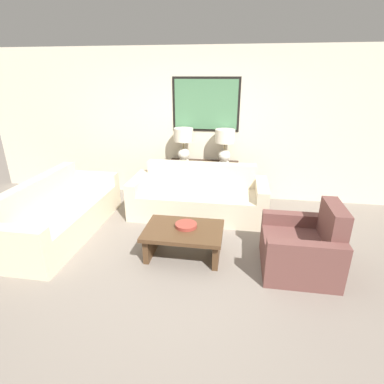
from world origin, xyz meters
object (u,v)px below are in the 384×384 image
(couch_by_side, at_px, (60,215))
(decorative_bowl, at_px, (186,225))
(console_table, at_px, (203,181))
(couch_by_back_wall, at_px, (198,198))
(coffee_table, at_px, (184,236))
(armchair_near_back_wall, at_px, (303,248))
(table_lamp_right, at_px, (225,142))
(table_lamp_left, at_px, (184,141))

(couch_by_side, xyz_separation_m, decorative_bowl, (1.92, -0.27, 0.13))
(console_table, relative_size, couch_by_back_wall, 0.57)
(coffee_table, height_order, armchair_near_back_wall, armchair_near_back_wall)
(couch_by_side, bearing_deg, table_lamp_right, 34.79)
(couch_by_back_wall, distance_m, armchair_near_back_wall, 1.94)
(table_lamp_left, relative_size, armchair_near_back_wall, 0.69)
(table_lamp_left, height_order, couch_by_side, table_lamp_left)
(table_lamp_right, bearing_deg, armchair_near_back_wall, -61.80)
(console_table, height_order, table_lamp_left, table_lamp_left)
(couch_by_back_wall, bearing_deg, decorative_bowl, -89.74)
(coffee_table, distance_m, armchair_near_back_wall, 1.44)
(table_lamp_left, bearing_deg, coffee_table, -79.70)
(couch_by_back_wall, distance_m, couch_by_side, 2.13)
(table_lamp_right, height_order, decorative_bowl, table_lamp_right)
(table_lamp_right, height_order, couch_by_back_wall, table_lamp_right)
(table_lamp_left, xyz_separation_m, coffee_table, (0.35, -1.91, -0.82))
(table_lamp_right, bearing_deg, couch_by_back_wall, -119.18)
(table_lamp_right, distance_m, decorative_bowl, 2.01)
(table_lamp_right, xyz_separation_m, couch_by_side, (-2.28, -1.58, -0.82))
(console_table, xyz_separation_m, couch_by_side, (-1.91, -1.58, -0.08))
(table_lamp_left, height_order, table_lamp_right, same)
(table_lamp_left, distance_m, coffee_table, 2.11)
(couch_by_back_wall, xyz_separation_m, armchair_near_back_wall, (1.42, -1.32, 0.00))
(table_lamp_left, relative_size, couch_by_side, 0.27)
(coffee_table, bearing_deg, couch_by_side, 170.07)
(table_lamp_right, height_order, armchair_near_back_wall, table_lamp_right)
(console_table, bearing_deg, armchair_near_back_wall, -54.21)
(couch_by_side, relative_size, decorative_bowl, 7.88)
(couch_by_side, height_order, decorative_bowl, couch_by_side)
(decorative_bowl, bearing_deg, couch_by_side, 171.90)
(decorative_bowl, distance_m, armchair_near_back_wall, 1.43)
(table_lamp_left, distance_m, table_lamp_right, 0.73)
(armchair_near_back_wall, bearing_deg, coffee_table, 177.64)
(couch_by_back_wall, relative_size, decorative_bowl, 7.88)
(console_table, xyz_separation_m, armchair_near_back_wall, (1.42, -1.97, -0.08))
(couch_by_side, bearing_deg, couch_by_back_wall, 25.91)
(couch_by_back_wall, bearing_deg, table_lamp_right, 60.82)
(decorative_bowl, bearing_deg, armchair_near_back_wall, -4.77)
(console_table, distance_m, armchair_near_back_wall, 2.43)
(table_lamp_right, xyz_separation_m, coffee_table, (-0.38, -1.91, -0.82))
(couch_by_back_wall, bearing_deg, armchair_near_back_wall, -42.87)
(armchair_near_back_wall, bearing_deg, decorative_bowl, 175.23)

